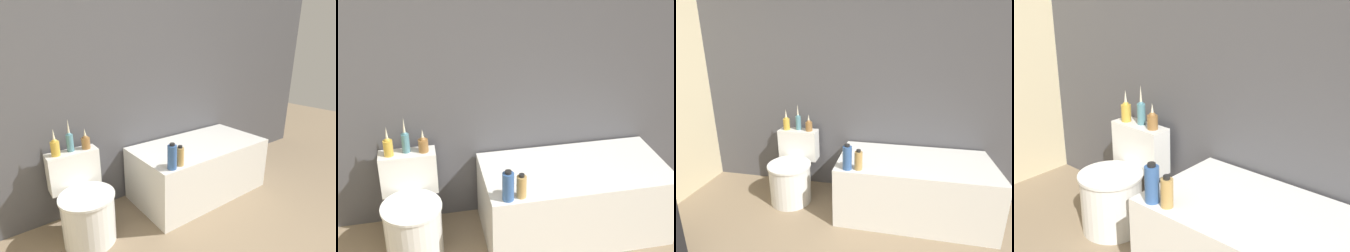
% 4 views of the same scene
% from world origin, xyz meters
% --- Properties ---
extents(wall_back_tiled, '(6.40, 0.06, 2.60)m').
position_xyz_m(wall_back_tiled, '(0.00, 2.39, 1.30)').
color(wall_back_tiled, '#4C4C51').
rests_on(wall_back_tiled, ground_plane).
extents(toilet, '(0.44, 0.59, 0.69)m').
position_xyz_m(toilet, '(-0.41, 2.00, 0.28)').
color(toilet, white).
rests_on(toilet, ground).
extents(vase_gold, '(0.07, 0.07, 0.23)m').
position_xyz_m(vase_gold, '(-0.54, 2.21, 0.77)').
color(vase_gold, gold).
rests_on(vase_gold, toilet).
extents(vase_silver, '(0.06, 0.06, 0.28)m').
position_xyz_m(vase_silver, '(-0.41, 2.24, 0.79)').
color(vase_silver, teal).
rests_on(vase_silver, toilet).
extents(vase_bronze, '(0.07, 0.07, 0.18)m').
position_xyz_m(vase_bronze, '(-0.28, 2.22, 0.76)').
color(vase_bronze, olive).
rests_on(vase_bronze, toilet).
extents(shampoo_bottle_tall, '(0.08, 0.08, 0.23)m').
position_xyz_m(shampoo_bottle_tall, '(0.24, 1.68, 0.67)').
color(shampoo_bottle_tall, '#335999').
rests_on(shampoo_bottle_tall, bathtub).
extents(shampoo_bottle_short, '(0.07, 0.07, 0.18)m').
position_xyz_m(shampoo_bottle_short, '(0.34, 1.69, 0.65)').
color(shampoo_bottle_short, tan).
rests_on(shampoo_bottle_short, bathtub).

